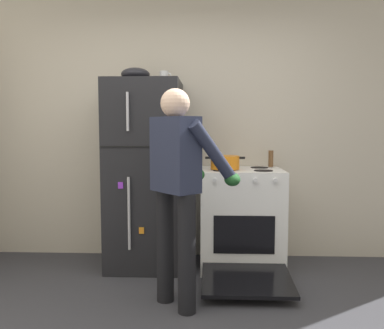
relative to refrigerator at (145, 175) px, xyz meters
The scene contains 8 objects.
kitchen_wall_back 0.72m from the refrigerator, 43.69° to the left, with size 6.00×0.10×2.70m, color beige.
refrigerator is the anchor object (origin of this frame).
stove_range 1.01m from the refrigerator, ahead, with size 0.76×1.24×0.94m.
person_cook 0.96m from the refrigerator, 65.85° to the right, with size 0.67×0.70×1.60m.
red_pot 0.77m from the refrigerator, ahead, with size 0.37×0.27×0.12m.
coffee_mug 0.95m from the refrigerator, 15.40° to the left, with size 0.11×0.08×0.10m.
pepper_mill 1.24m from the refrigerator, ahead, with size 0.05×0.05×0.16m, color brown.
mixing_bowl 0.94m from the refrigerator, behind, with size 0.27×0.27×0.12m, color black.
Camera 1 is at (0.21, -2.19, 1.31)m, focal length 37.50 mm.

